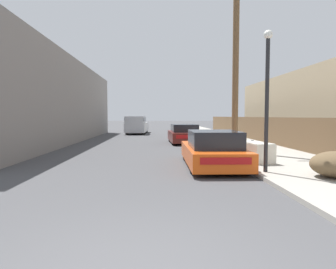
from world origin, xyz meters
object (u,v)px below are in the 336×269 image
Objects in this scene: discarded_fridge at (254,152)px; pickup_truck at (137,125)px; parked_sports_car_red at (213,150)px; utility_pole at (236,50)px; street_lamp at (267,90)px; car_parked_mid at (184,134)px.

discarded_fridge is 20.47m from pickup_truck.
discarded_fridge is at bearing 15.34° from parked_sports_car_red.
utility_pole is at bearing 111.70° from pickup_truck.
car_parked_mid is at bearing 97.42° from street_lamp.
pickup_truck is (-5.62, 19.68, 0.41)m from discarded_fridge.
street_lamp is at bearing -108.57° from discarded_fridge.
discarded_fridge is 5.42m from utility_pole.
car_parked_mid is at bearing 108.11° from utility_pole.
parked_sports_car_red is 20.50m from pickup_truck.
parked_sports_car_red is at bearing 103.86° from pickup_truck.
discarded_fridge is at bearing -91.66° from utility_pole.
street_lamp reaches higher than parked_sports_car_red.
parked_sports_car_red is at bearing -90.76° from car_parked_mid.
discarded_fridge is at bearing 108.61° from pickup_truck.
utility_pole is at bearing 85.12° from street_lamp.
pickup_truck is at bearing 96.87° from discarded_fridge.
parked_sports_car_red is 1.11× the size of street_lamp.
discarded_fridge is 0.45× the size of street_lamp.
discarded_fridge is 9.08m from car_parked_mid.
parked_sports_car_red is 9.32m from car_parked_mid.
utility_pole is at bearing -73.59° from car_parked_mid.
car_parked_mid is at bearing 112.19° from pickup_truck.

